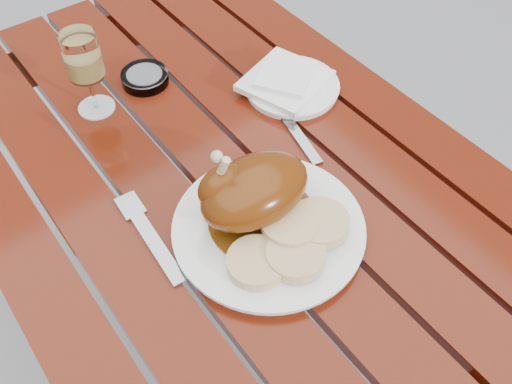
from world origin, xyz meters
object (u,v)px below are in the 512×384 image
(wine_glass, at_px, (87,74))
(table, at_px, (221,270))
(ashtray, at_px, (145,78))
(side_plate, at_px, (292,87))
(dinner_plate, at_px, (269,229))

(wine_glass, bearing_deg, table, -66.21)
(wine_glass, height_order, ashtray, wine_glass)
(table, height_order, wine_glass, wine_glass)
(table, xyz_separation_m, wine_glass, (-0.11, 0.24, 0.46))
(wine_glass, height_order, side_plate, wine_glass)
(table, xyz_separation_m, dinner_plate, (-0.02, -0.19, 0.38))
(wine_glass, xyz_separation_m, side_plate, (0.33, -0.18, -0.07))
(table, relative_size, ashtray, 12.83)
(dinner_plate, xyz_separation_m, wine_glass, (-0.08, 0.43, 0.07))
(side_plate, bearing_deg, ashtray, 138.67)
(table, bearing_deg, ashtray, 88.04)
(side_plate, bearing_deg, dinner_plate, -135.06)
(dinner_plate, relative_size, wine_glass, 1.84)
(table, height_order, side_plate, side_plate)
(wine_glass, bearing_deg, ashtray, 5.96)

